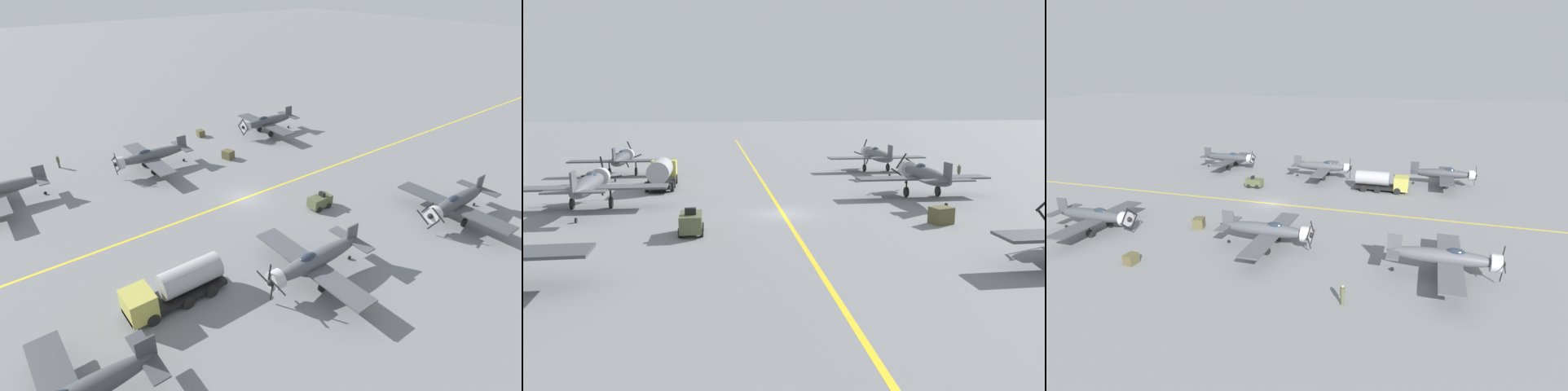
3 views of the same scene
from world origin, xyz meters
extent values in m
plane|color=slate|center=(0.00, 0.00, 0.00)|extent=(400.00, 400.00, 0.00)
cube|color=yellow|center=(0.00, 0.00, 0.00)|extent=(0.30, 160.00, 0.01)
ellipsoid|color=#4C4F54|center=(13.51, 4.83, 2.05)|extent=(1.50, 9.50, 1.42)
cylinder|color=#B7B7BC|center=(13.51, 9.28, 2.05)|extent=(1.57, 0.90, 1.58)
ellipsoid|color=#232D3D|center=(13.51, 5.97, 2.61)|extent=(0.80, 1.70, 0.76)
cube|color=#4C4F54|center=(13.51, 5.59, 1.71)|extent=(12.00, 2.10, 0.16)
cube|color=#4C4F54|center=(13.51, 0.74, 2.20)|extent=(4.40, 1.10, 0.12)
cube|color=#4C4F54|center=(13.51, 0.74, 2.85)|extent=(0.14, 1.30, 1.60)
sphere|color=black|center=(13.51, 9.78, 2.05)|extent=(0.56, 0.56, 0.56)
cube|color=black|center=(12.78, 9.78, 1.57)|extent=(1.54, 0.06, 1.07)
cube|color=black|center=(13.99, 9.78, 1.32)|extent=(1.07, 0.06, 1.54)
cube|color=black|center=(14.25, 9.78, 2.53)|extent=(1.54, 0.06, 1.07)
cube|color=black|center=(13.04, 9.78, 2.78)|extent=(1.07, 0.06, 1.54)
cylinder|color=black|center=(12.01, 5.59, 1.08)|extent=(0.14, 0.14, 1.26)
cylinder|color=black|center=(12.01, 5.59, 0.45)|extent=(0.22, 0.90, 0.90)
cylinder|color=black|center=(15.01, 5.59, 1.08)|extent=(0.14, 0.14, 1.26)
cylinder|color=black|center=(15.01, 5.59, 0.45)|extent=(0.22, 0.90, 0.90)
cylinder|color=black|center=(13.51, 0.68, 0.18)|extent=(0.12, 0.36, 0.36)
ellipsoid|color=#53555A|center=(14.83, 22.12, 2.05)|extent=(1.50, 9.50, 1.42)
cylinder|color=#B7B7BC|center=(14.83, 26.57, 2.05)|extent=(1.57, 0.90, 1.58)
ellipsoid|color=#232D3D|center=(14.83, 23.26, 2.61)|extent=(0.80, 1.70, 0.76)
cube|color=#53555A|center=(14.83, 22.88, 1.71)|extent=(12.00, 2.10, 0.16)
cube|color=#53555A|center=(14.83, 18.03, 2.20)|extent=(4.40, 1.10, 0.12)
cube|color=#53555A|center=(14.83, 18.03, 2.85)|extent=(0.14, 1.30, 1.60)
sphere|color=black|center=(14.83, 27.07, 2.05)|extent=(0.56, 0.56, 0.56)
cube|color=black|center=(15.13, 27.07, 1.23)|extent=(0.73, 0.06, 1.69)
cube|color=black|center=(15.66, 27.07, 2.35)|extent=(1.69, 0.06, 0.73)
cube|color=black|center=(14.53, 27.07, 2.87)|extent=(0.73, 0.06, 1.69)
cube|color=black|center=(14.01, 27.07, 1.75)|extent=(1.69, 0.06, 0.73)
cylinder|color=black|center=(13.33, 22.88, 1.08)|extent=(0.14, 0.14, 1.26)
cylinder|color=black|center=(13.33, 22.88, 0.45)|extent=(0.22, 0.90, 0.90)
cylinder|color=black|center=(16.33, 22.88, 1.08)|extent=(0.14, 0.14, 1.26)
cylinder|color=black|center=(16.33, 22.88, 0.45)|extent=(0.22, 0.90, 0.90)
cylinder|color=black|center=(14.83, 17.97, 0.18)|extent=(0.12, 0.36, 0.36)
ellipsoid|color=#404348|center=(-15.70, 22.58, 2.05)|extent=(1.50, 9.50, 1.42)
cylinder|color=#B7B7BC|center=(-15.70, 27.03, 2.05)|extent=(1.58, 0.90, 1.58)
ellipsoid|color=#232D3D|center=(-15.70, 23.72, 2.61)|extent=(0.80, 1.70, 0.76)
cube|color=#404348|center=(-15.70, 23.34, 1.71)|extent=(12.00, 2.10, 0.16)
cube|color=#404348|center=(-15.70, 18.49, 2.20)|extent=(4.40, 1.10, 0.12)
cube|color=#404348|center=(-15.70, 18.49, 2.85)|extent=(0.14, 1.30, 1.60)
sphere|color=black|center=(-15.70, 27.53, 2.05)|extent=(0.56, 0.56, 0.56)
cube|color=black|center=(-14.89, 27.53, 1.72)|extent=(1.67, 0.06, 0.79)
cube|color=black|center=(-15.37, 27.53, 2.86)|extent=(0.79, 0.06, 1.67)
cube|color=black|center=(-16.51, 27.53, 2.38)|extent=(1.67, 0.06, 0.79)
cube|color=black|center=(-16.04, 27.53, 1.24)|extent=(0.79, 0.06, 1.67)
cylinder|color=black|center=(-17.20, 23.34, 1.08)|extent=(0.14, 0.14, 1.26)
cylinder|color=black|center=(-17.20, 23.34, 0.45)|extent=(0.22, 0.90, 0.90)
cylinder|color=black|center=(-14.20, 23.34, 1.08)|extent=(0.14, 0.14, 1.26)
cylinder|color=black|center=(-14.20, 23.34, 0.45)|extent=(0.22, 0.90, 0.90)
cylinder|color=black|center=(-15.70, 18.43, 0.18)|extent=(0.12, 0.36, 0.36)
ellipsoid|color=#44464B|center=(15.09, -15.40, 2.05)|extent=(1.50, 9.50, 1.42)
cylinder|color=#B7B7BC|center=(15.09, -10.95, 2.05)|extent=(1.57, 0.90, 1.58)
ellipsoid|color=#232D3D|center=(15.09, -14.26, 2.61)|extent=(0.80, 1.70, 0.76)
cube|color=#44464B|center=(15.09, -14.64, 1.71)|extent=(12.00, 2.10, 0.16)
cube|color=#44464B|center=(15.09, -19.49, 2.20)|extent=(4.40, 1.10, 0.12)
cube|color=#44464B|center=(15.09, -19.49, 2.85)|extent=(0.14, 1.30, 1.60)
sphere|color=black|center=(15.09, -10.45, 2.05)|extent=(0.56, 0.56, 0.56)
cube|color=black|center=(15.75, -10.45, 1.48)|extent=(1.41, 0.06, 1.25)
cube|color=black|center=(15.66, -10.45, 2.71)|extent=(1.25, 0.06, 1.41)
cube|color=black|center=(14.43, -10.45, 2.62)|extent=(1.41, 0.06, 1.25)
cube|color=black|center=(14.51, -10.45, 1.39)|extent=(1.25, 0.06, 1.41)
cylinder|color=black|center=(13.59, -14.64, 1.08)|extent=(0.14, 0.14, 1.26)
cylinder|color=black|center=(13.59, -14.64, 0.45)|extent=(0.22, 0.90, 0.90)
cylinder|color=black|center=(16.59, -14.64, 1.08)|extent=(0.14, 0.14, 1.26)
cylinder|color=black|center=(16.59, -14.64, 0.45)|extent=(0.22, 0.90, 0.90)
cylinder|color=black|center=(15.09, -19.55, 0.18)|extent=(0.12, 0.36, 0.36)
ellipsoid|color=#4E5055|center=(-14.93, 3.29, 2.05)|extent=(1.50, 9.50, 1.42)
cylinder|color=#B7B7BC|center=(-14.93, 7.74, 2.05)|extent=(1.57, 0.90, 1.58)
ellipsoid|color=#232D3D|center=(-14.93, 4.43, 2.61)|extent=(0.80, 1.70, 0.76)
cube|color=#4E5055|center=(-14.93, 4.05, 1.71)|extent=(12.00, 2.10, 0.16)
cube|color=#4E5055|center=(-14.93, -0.80, 2.20)|extent=(4.40, 1.10, 0.12)
cube|color=#4E5055|center=(-14.93, -0.80, 2.85)|extent=(0.14, 1.30, 1.60)
sphere|color=black|center=(-14.93, 8.24, 2.05)|extent=(0.56, 0.56, 0.56)
cube|color=black|center=(-15.06, 8.24, 1.18)|extent=(0.40, 0.06, 1.75)
cube|color=black|center=(-14.06, 8.24, 1.92)|extent=(1.75, 0.06, 0.40)
cube|color=black|center=(-14.80, 8.24, 2.92)|extent=(0.40, 0.06, 1.75)
cube|color=black|center=(-15.79, 8.24, 2.18)|extent=(1.75, 0.06, 0.40)
cylinder|color=black|center=(-16.43, 4.05, 1.08)|extent=(0.14, 0.14, 1.26)
cylinder|color=black|center=(-16.43, 4.05, 0.45)|extent=(0.22, 0.90, 0.90)
cylinder|color=black|center=(-13.43, 4.05, 1.08)|extent=(0.14, 0.14, 1.26)
cylinder|color=black|center=(-13.43, 4.05, 0.45)|extent=(0.22, 0.90, 0.90)
cylinder|color=black|center=(-14.93, -0.86, 0.18)|extent=(0.12, 0.36, 0.36)
ellipsoid|color=#404348|center=(-16.83, -14.94, 2.05)|extent=(1.50, 9.50, 1.42)
cylinder|color=#B7B7BC|center=(-16.83, -10.49, 2.05)|extent=(1.58, 0.90, 1.58)
ellipsoid|color=#232D3D|center=(-16.83, -13.80, 2.61)|extent=(0.80, 1.70, 0.76)
cube|color=#404348|center=(-16.83, -14.18, 1.71)|extent=(12.00, 2.10, 0.16)
cube|color=#404348|center=(-16.83, -19.03, 2.20)|extent=(4.40, 1.10, 0.12)
cube|color=#404348|center=(-16.83, -19.03, 2.85)|extent=(0.14, 1.30, 1.60)
sphere|color=black|center=(-16.83, -9.99, 2.05)|extent=(0.56, 0.56, 0.56)
cube|color=black|center=(-16.09, -9.99, 1.57)|extent=(1.55, 0.06, 1.07)
cube|color=black|center=(-16.35, -9.99, 2.78)|extent=(1.07, 0.06, 1.55)
cube|color=black|center=(-17.56, -9.99, 2.53)|extent=(1.55, 0.06, 1.07)
cube|color=black|center=(-17.30, -9.99, 1.32)|extent=(1.07, 0.06, 1.55)
cylinder|color=black|center=(-18.33, -14.18, 1.08)|extent=(0.14, 0.14, 1.26)
cylinder|color=black|center=(-18.33, -14.18, 0.45)|extent=(0.22, 0.90, 0.90)
cylinder|color=black|center=(-15.33, -14.18, 1.08)|extent=(0.14, 0.14, 1.26)
cylinder|color=black|center=(-15.33, -14.18, 0.45)|extent=(0.22, 0.90, 0.90)
cylinder|color=black|center=(-16.83, -19.09, 0.18)|extent=(0.12, 0.36, 0.36)
cube|color=black|center=(-10.34, 13.93, 0.62)|extent=(2.25, 8.00, 0.40)
cube|color=#B2AD4C|center=(-10.34, 16.89, 1.42)|extent=(2.50, 2.08, 2.00)
cylinder|color=#9E9EA3|center=(-10.34, 12.61, 1.93)|extent=(2.10, 4.96, 2.10)
cylinder|color=black|center=(-11.53, 16.41, 0.50)|extent=(0.30, 1.00, 1.00)
cylinder|color=black|center=(-9.15, 16.41, 0.50)|extent=(0.30, 1.00, 1.00)
cylinder|color=black|center=(-11.53, 13.53, 0.50)|extent=(0.30, 1.00, 1.00)
cylinder|color=black|center=(-9.15, 13.53, 0.50)|extent=(0.30, 1.00, 1.00)
cylinder|color=black|center=(-11.53, 11.45, 0.50)|extent=(0.30, 1.00, 1.00)
cylinder|color=black|center=(-9.15, 11.45, 0.50)|extent=(0.30, 1.00, 1.00)
cube|color=#515638|center=(-6.70, -5.24, 0.80)|extent=(1.40, 2.60, 1.10)
cube|color=black|center=(-6.70, -5.50, 1.57)|extent=(0.70, 0.36, 0.44)
cylinder|color=black|center=(-7.39, -4.53, 0.30)|extent=(0.20, 0.60, 0.60)
cylinder|color=black|center=(-6.01, -4.53, 0.30)|extent=(0.20, 0.60, 0.60)
cylinder|color=black|center=(-7.39, -5.96, 0.30)|extent=(0.20, 0.60, 0.60)
cylinder|color=black|center=(-6.01, -5.96, 0.30)|extent=(0.20, 0.60, 0.60)
cylinder|color=#515638|center=(21.61, 14.73, 0.41)|extent=(0.26, 0.26, 0.83)
cylinder|color=#515638|center=(21.61, 14.73, 1.17)|extent=(0.38, 0.38, 0.69)
sphere|color=tan|center=(21.61, 14.73, 1.63)|extent=(0.22, 0.22, 0.22)
cube|color=brown|center=(20.51, -6.03, 0.50)|extent=(1.27, 1.08, 1.00)
cube|color=brown|center=(10.58, -4.67, 0.59)|extent=(1.69, 1.53, 1.18)
camera|label=1|loc=(-33.35, 23.27, 22.70)|focal=28.00mm
camera|label=2|loc=(-5.15, -37.61, 8.35)|focal=35.00mm
camera|label=3|loc=(49.26, 20.14, 18.01)|focal=28.00mm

